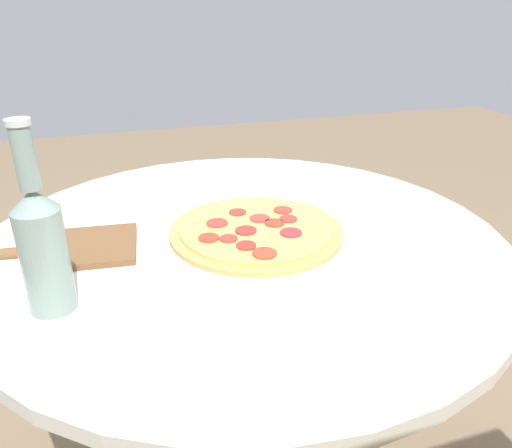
{
  "coord_description": "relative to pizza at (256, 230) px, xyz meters",
  "views": [
    {
      "loc": [
        0.23,
        0.82,
        1.2
      ],
      "look_at": [
        -0.03,
        -0.0,
        0.8
      ],
      "focal_mm": 35.0,
      "sensor_mm": 36.0,
      "label": 1
    }
  ],
  "objects": [
    {
      "name": "pizza_paddle",
      "position": [
        0.32,
        -0.03,
        -0.0
      ],
      "size": [
        0.27,
        0.17,
        0.02
      ],
      "rotation": [
        0.0,
        0.0,
        -0.1
      ],
      "color": "brown",
      "rests_on": "table"
    },
    {
      "name": "table",
      "position": [
        0.02,
        0.0,
        -0.22
      ],
      "size": [
        0.98,
        0.98,
        0.78
      ],
      "color": "silver",
      "rests_on": "ground_plane"
    },
    {
      "name": "pizza",
      "position": [
        0.0,
        0.0,
        0.0
      ],
      "size": [
        0.33,
        0.33,
        0.02
      ],
      "color": "tan",
      "rests_on": "table"
    },
    {
      "name": "beer_bottle",
      "position": [
        0.36,
        0.15,
        0.1
      ],
      "size": [
        0.07,
        0.07,
        0.28
      ],
      "color": "gray",
      "rests_on": "table"
    }
  ]
}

